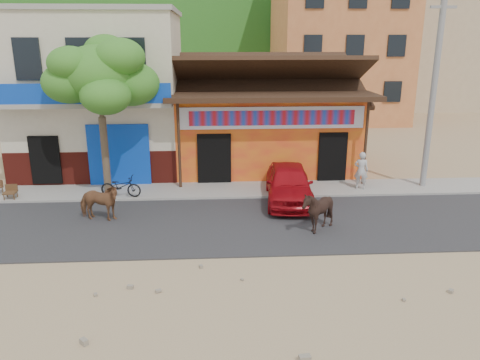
# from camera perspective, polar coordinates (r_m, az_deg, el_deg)

# --- Properties ---
(ground) EXTENTS (120.00, 120.00, 0.00)m
(ground) POSITION_cam_1_polar(r_m,az_deg,el_deg) (13.40, -1.15, -9.52)
(ground) COLOR #9E825B
(ground) RESTS_ON ground
(road) EXTENTS (60.00, 5.00, 0.04)m
(road) POSITION_cam_1_polar(r_m,az_deg,el_deg) (15.67, -1.51, -5.39)
(road) COLOR #28282B
(road) RESTS_ON ground
(sidewalk) EXTENTS (60.00, 2.00, 0.12)m
(sidewalk) POSITION_cam_1_polar(r_m,az_deg,el_deg) (18.94, -1.87, -1.28)
(sidewalk) COLOR gray
(sidewalk) RESTS_ON ground
(dance_club) EXTENTS (8.00, 6.00, 3.60)m
(dance_club) POSITION_cam_1_polar(r_m,az_deg,el_deg) (22.52, 2.92, 6.21)
(dance_club) COLOR orange
(dance_club) RESTS_ON ground
(cafe_building) EXTENTS (7.00, 6.00, 7.00)m
(cafe_building) POSITION_cam_1_polar(r_m,az_deg,el_deg) (22.70, -16.49, 9.98)
(cafe_building) COLOR beige
(cafe_building) RESTS_ON ground
(apartment_front) EXTENTS (9.00, 9.00, 12.00)m
(apartment_front) POSITION_cam_1_polar(r_m,az_deg,el_deg) (37.22, 11.81, 16.59)
(apartment_front) COLOR #CC723F
(apartment_front) RESTS_ON ground
(apartment_rear) EXTENTS (8.00, 8.00, 10.00)m
(apartment_rear) POSITION_cam_1_polar(r_m,az_deg,el_deg) (45.88, 21.03, 14.60)
(apartment_rear) COLOR tan
(apartment_rear) RESTS_ON ground
(hillside) EXTENTS (100.00, 40.00, 24.00)m
(hillside) POSITION_cam_1_polar(r_m,az_deg,el_deg) (82.22, -3.29, 21.05)
(hillside) COLOR #194C14
(hillside) RESTS_ON ground
(tree) EXTENTS (3.00, 3.00, 6.00)m
(tree) POSITION_cam_1_polar(r_m,az_deg,el_deg) (18.49, -16.47, 7.36)
(tree) COLOR #2D721E
(tree) RESTS_ON sidewalk
(utility_pole) EXTENTS (0.24, 0.24, 8.00)m
(utility_pole) POSITION_cam_1_polar(r_m,az_deg,el_deg) (20.05, 22.56, 10.36)
(utility_pole) COLOR gray
(utility_pole) RESTS_ON sidewalk
(cow_tan) EXTENTS (1.64, 1.01, 1.28)m
(cow_tan) POSITION_cam_1_polar(r_m,az_deg,el_deg) (16.42, -16.83, -2.62)
(cow_tan) COLOR brown
(cow_tan) RESTS_ON road
(cow_dark) EXTENTS (1.28, 1.15, 1.39)m
(cow_dark) POSITION_cam_1_polar(r_m,az_deg,el_deg) (15.01, 9.46, -3.72)
(cow_dark) COLOR black
(cow_dark) RESTS_ON road
(red_car) EXTENTS (2.04, 4.30, 1.42)m
(red_car) POSITION_cam_1_polar(r_m,az_deg,el_deg) (17.62, 5.98, -0.41)
(red_car) COLOR #A80C14
(red_car) RESTS_ON road
(scooter) EXTENTS (1.63, 0.77, 0.82)m
(scooter) POSITION_cam_1_polar(r_m,az_deg,el_deg) (18.47, -14.33, -0.75)
(scooter) COLOR black
(scooter) RESTS_ON sidewalk
(pedestrian) EXTENTS (0.65, 0.53, 1.52)m
(pedestrian) POSITION_cam_1_polar(r_m,az_deg,el_deg) (19.38, 14.56, 1.14)
(pedestrian) COLOR silver
(pedestrian) RESTS_ON sidewalk
(cafe_chair_right) EXTENTS (0.48, 0.48, 0.96)m
(cafe_chair_right) POSITION_cam_1_polar(r_m,az_deg,el_deg) (19.69, -26.31, -0.71)
(cafe_chair_right) COLOR #492B18
(cafe_chair_right) RESTS_ON sidewalk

